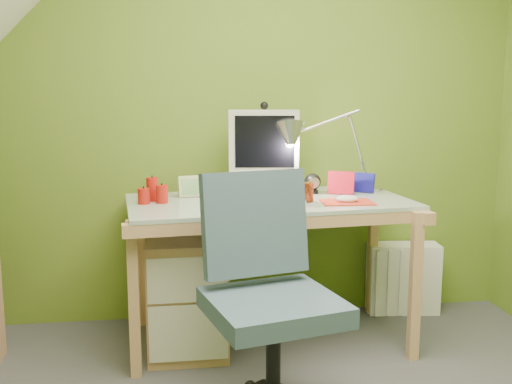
{
  "coord_description": "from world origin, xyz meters",
  "views": [
    {
      "loc": [
        -0.39,
        -1.85,
        1.34
      ],
      "look_at": [
        0.0,
        1.0,
        0.85
      ],
      "focal_mm": 42.0,
      "sensor_mm": 36.0,
      "label": 1
    }
  ],
  "objects": [
    {
      "name": "monitor",
      "position": [
        0.09,
        1.36,
        1.05
      ],
      "size": [
        0.42,
        0.28,
        0.54
      ],
      "primitive_type": null,
      "rotation": [
        0.0,
        0.0,
        -0.13
      ],
      "color": "beige",
      "rests_on": "desk"
    },
    {
      "name": "radiator",
      "position": [
        0.97,
        1.5,
        0.21
      ],
      "size": [
        0.44,
        0.22,
        0.42
      ],
      "primitive_type": "cube",
      "rotation": [
        0.0,
        0.0,
        -0.12
      ],
      "color": "white",
      "rests_on": "floor"
    },
    {
      "name": "keyboard",
      "position": [
        0.01,
        1.04,
        0.79
      ],
      "size": [
        0.47,
        0.19,
        0.02
      ],
      "primitive_type": "cube",
      "rotation": [
        0.0,
        0.0,
        0.1
      ],
      "color": "silver",
      "rests_on": "desk"
    },
    {
      "name": "mousepad",
      "position": [
        0.47,
        1.04,
        0.78
      ],
      "size": [
        0.27,
        0.2,
        0.01
      ],
      "primitive_type": "cube",
      "rotation": [
        0.0,
        0.0,
        -0.05
      ],
      "color": "red",
      "rests_on": "desk"
    },
    {
      "name": "task_chair",
      "position": [
        -0.01,
        0.39,
        0.51
      ],
      "size": [
        0.69,
        0.69,
        1.02
      ],
      "primitive_type": null,
      "rotation": [
        0.0,
        0.0,
        0.24
      ],
      "color": "#394E5E",
      "rests_on": "floor"
    },
    {
      "name": "speaker_left",
      "position": [
        -0.18,
        1.34,
        0.84
      ],
      "size": [
        0.11,
        0.11,
        0.13
      ],
      "primitive_type": null,
      "rotation": [
        0.0,
        0.0,
        0.08
      ],
      "color": "black",
      "rests_on": "desk"
    },
    {
      "name": "desk_lamp",
      "position": [
        0.54,
        1.36,
        1.11
      ],
      "size": [
        0.64,
        0.34,
        0.66
      ],
      "primitive_type": null,
      "rotation": [
        0.0,
        0.0,
        0.13
      ],
      "color": "silver",
      "rests_on": "desk"
    },
    {
      "name": "desk",
      "position": [
        0.09,
        1.18,
        0.39
      ],
      "size": [
        1.52,
        0.87,
        0.78
      ],
      "primitive_type": null,
      "rotation": [
        0.0,
        0.0,
        0.1
      ],
      "color": "tan",
      "rests_on": "floor"
    },
    {
      "name": "candle_cluster",
      "position": [
        -0.51,
        1.19,
        0.84
      ],
      "size": [
        0.19,
        0.17,
        0.12
      ],
      "primitive_type": null,
      "rotation": [
        0.0,
        0.0,
        0.23
      ],
      "color": "#AA170E",
      "rests_on": "desk"
    },
    {
      "name": "speaker_right",
      "position": [
        0.36,
        1.34,
        0.83
      ],
      "size": [
        0.11,
        0.11,
        0.11
      ],
      "primitive_type": null,
      "rotation": [
        0.0,
        0.0,
        0.21
      ],
      "color": "black",
      "rests_on": "desk"
    },
    {
      "name": "mouse",
      "position": [
        0.47,
        1.04,
        0.8
      ],
      "size": [
        0.12,
        0.08,
        0.04
      ],
      "primitive_type": "ellipsoid",
      "rotation": [
        0.0,
        0.0,
        0.05
      ],
      "color": "white",
      "rests_on": "mousepad"
    },
    {
      "name": "photo_frame_green",
      "position": [
        -0.31,
        1.32,
        0.83
      ],
      "size": [
        0.13,
        0.05,
        0.11
      ],
      "primitive_type": "cube",
      "rotation": [
        0.0,
        0.0,
        0.22
      ],
      "color": "#ABB47C",
      "rests_on": "desk"
    },
    {
      "name": "photo_frame_blue",
      "position": [
        0.65,
        1.34,
        0.83
      ],
      "size": [
        0.11,
        0.09,
        0.11
      ],
      "primitive_type": "cube",
      "rotation": [
        0.0,
        0.0,
        -0.64
      ],
      "color": "navy",
      "rests_on": "desk"
    },
    {
      "name": "photo_frame_red",
      "position": [
        0.51,
        1.3,
        0.84
      ],
      "size": [
        0.14,
        0.08,
        0.12
      ],
      "primitive_type": "cube",
      "rotation": [
        0.0,
        0.0,
        -0.39
      ],
      "color": "red",
      "rests_on": "desk"
    },
    {
      "name": "wall_back",
      "position": [
        0.0,
        1.6,
        1.2
      ],
      "size": [
        3.2,
        0.01,
        2.4
      ],
      "primitive_type": "cube",
      "color": "olive",
      "rests_on": "floor"
    },
    {
      "name": "amber_tumbler",
      "position": [
        0.27,
        1.1,
        0.83
      ],
      "size": [
        0.09,
        0.09,
        0.1
      ],
      "primitive_type": "cylinder",
      "rotation": [
        0.0,
        0.0,
        -0.18
      ],
      "color": "maroon",
      "rests_on": "desk"
    }
  ]
}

